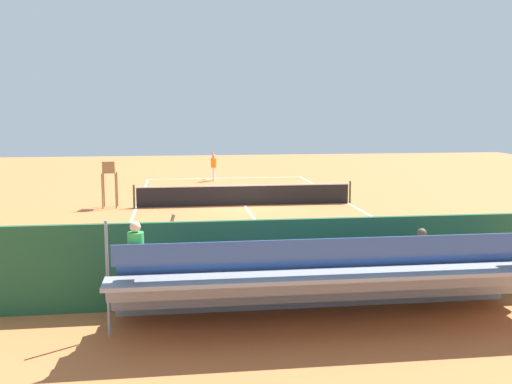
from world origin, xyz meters
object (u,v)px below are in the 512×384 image
at_px(tennis_racket, 207,179).
at_px(tennis_net, 245,195).
at_px(bleacher_stand, 327,280).
at_px(courtside_bench, 434,266).
at_px(tennis_player, 214,165).
at_px(line_judge, 174,252).
at_px(equipment_bag, 361,285).
at_px(tennis_ball_near, 185,185).
at_px(umpire_chair, 109,179).

bearing_deg(tennis_racket, tennis_net, 96.97).
height_order(bleacher_stand, courtside_bench, bleacher_stand).
xyz_separation_m(bleacher_stand, tennis_player, (0.82, -25.02, 0.08)).
height_order(tennis_player, tennis_racket, tennis_player).
distance_m(tennis_racket, line_judge, 23.19).
relative_size(equipment_bag, tennis_ball_near, 13.64).
xyz_separation_m(tennis_net, tennis_ball_near, (2.68, -7.61, -0.47)).
height_order(umpire_chair, tennis_ball_near, umpire_chair).
distance_m(tennis_net, tennis_player, 9.72).
bearing_deg(tennis_player, bleacher_stand, 91.89).
xyz_separation_m(equipment_bag, tennis_player, (2.22, -23.07, 0.84)).
bearing_deg(line_judge, umpire_chair, -77.09).
relative_size(bleacher_stand, line_judge, 4.70).
distance_m(umpire_chair, equipment_bag, 15.60).
height_order(bleacher_stand, tennis_ball_near, bleacher_stand).
distance_m(tennis_racket, tennis_ball_near, 3.03).
xyz_separation_m(courtside_bench, line_judge, (6.54, -0.47, 0.46)).
bearing_deg(equipment_bag, tennis_ball_near, -79.06).
bearing_deg(line_judge, tennis_racket, -94.86).
bearing_deg(tennis_player, line_judge, 83.97).
height_order(tennis_racket, line_judge, line_judge).
bearing_deg(tennis_net, line_judge, 75.88).
relative_size(umpire_chair, line_judge, 1.11).
xyz_separation_m(equipment_bag, tennis_ball_near, (4.06, -21.01, -0.15)).
xyz_separation_m(courtside_bench, tennis_player, (4.16, -22.94, 0.46)).
relative_size(tennis_net, umpire_chair, 4.81).
xyz_separation_m(umpire_chair, courtside_bench, (-9.52, 13.47, -0.76)).
bearing_deg(line_judge, equipment_bag, 172.61).
relative_size(equipment_bag, tennis_racket, 1.64).
height_order(equipment_bag, tennis_player, tennis_player).
distance_m(bleacher_stand, equipment_bag, 2.52).
bearing_deg(tennis_net, tennis_racket, -83.03).
distance_m(bleacher_stand, line_judge, 4.09).
relative_size(courtside_bench, tennis_racket, 3.28).
bearing_deg(umpire_chair, line_judge, 102.91).
bearing_deg(courtside_bench, umpire_chair, -54.75).
bearing_deg(equipment_bag, tennis_racket, -83.65).
bearing_deg(umpire_chair, tennis_ball_near, -115.36).
height_order(umpire_chair, equipment_bag, umpire_chair).
distance_m(bleacher_stand, tennis_ball_near, 23.14).
relative_size(umpire_chair, tennis_racket, 3.90).
relative_size(tennis_net, courtside_bench, 5.72).
relative_size(bleacher_stand, umpire_chair, 4.23).
bearing_deg(bleacher_stand, tennis_ball_near, -83.39).
xyz_separation_m(bleacher_stand, tennis_ball_near, (2.66, -22.97, -0.90)).
height_order(courtside_bench, tennis_player, tennis_player).
distance_m(tennis_net, tennis_ball_near, 8.09).
bearing_deg(tennis_player, tennis_racket, -56.30).
bearing_deg(tennis_ball_near, tennis_player, -131.81).
distance_m(courtside_bench, tennis_player, 23.32).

